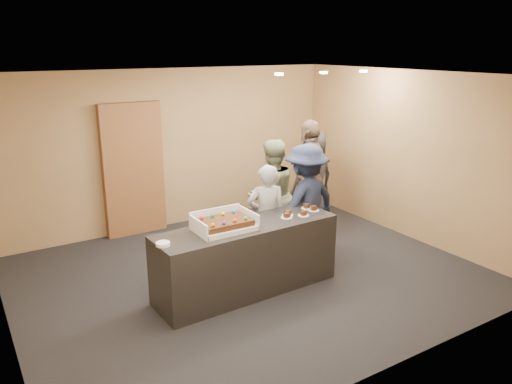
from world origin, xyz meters
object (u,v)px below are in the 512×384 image
serving_counter (247,258)px  person_navy_man (306,202)px  person_dark_suit (313,178)px  plate_stack (163,244)px  person_sage_man (271,195)px  storage_cabinet (133,170)px  person_server_grey (266,217)px  person_brown_extra (310,178)px  cake_box (223,225)px  sheet_cake (224,222)px

serving_counter → person_navy_man: bearing=17.5°
person_dark_suit → plate_stack: bearing=26.5°
person_sage_man → storage_cabinet: bearing=-53.4°
serving_counter → person_server_grey: person_server_grey is taller
serving_counter → person_server_grey: 0.80m
serving_counter → person_brown_extra: person_brown_extra is taller
plate_stack → person_sage_man: size_ratio=0.09×
serving_counter → cake_box: 0.59m
person_sage_man → person_brown_extra: bearing=-173.3°
storage_cabinet → person_sage_man: (1.56, -1.75, -0.24)m
person_navy_man → person_dark_suit: size_ratio=1.03×
storage_cabinet → person_navy_man: 2.94m
person_sage_man → person_navy_man: bearing=106.7°
serving_counter → sheet_cake: bearing=178.1°
serving_counter → person_dark_suit: person_dark_suit is taller
sheet_cake → person_server_grey: person_server_grey is taller
person_server_grey → person_sage_man: size_ratio=0.88×
storage_cabinet → sheet_cake: (0.19, -2.77, -0.10)m
person_navy_man → person_brown_extra: (0.65, 0.75, 0.10)m
sheet_cake → person_dark_suit: 3.02m
sheet_cake → person_navy_man: 1.66m
cake_box → sheet_cake: cake_box is taller
serving_counter → plate_stack: size_ratio=15.09×
plate_stack → person_brown_extra: (3.07, 1.28, 0.05)m
cake_box → person_dark_suit: (2.58, 1.52, -0.11)m
storage_cabinet → cake_box: (0.19, -2.75, -0.15)m
serving_counter → plate_stack: bearing=-178.1°
serving_counter → person_sage_man: size_ratio=1.40×
serving_counter → storage_cabinet: storage_cabinet is taller
person_server_grey → person_brown_extra: size_ratio=0.78×
person_sage_man → person_dark_suit: (1.22, 0.53, -0.02)m
person_server_grey → person_brown_extra: person_brown_extra is taller
cake_box → plate_stack: 0.83m
person_navy_man → plate_stack: bearing=3.7°
cake_box → person_navy_man: (1.59, 0.42, -0.08)m
plate_stack → person_navy_man: person_navy_man is taller
plate_stack → person_navy_man: 2.47m
person_navy_man → person_sage_man: bearing=-76.8°
person_server_grey → serving_counter: bearing=56.2°
sheet_cake → person_brown_extra: 2.54m
person_server_grey → person_brown_extra: bearing=-131.8°
plate_stack → person_navy_man: bearing=12.2°
storage_cabinet → person_server_grey: (1.10, -2.32, -0.34)m
person_sage_man → person_dark_suit: 1.33m
plate_stack → person_server_grey: size_ratio=0.11×
person_server_grey → person_sage_man: 0.74m
serving_counter → plate_stack: 1.24m
serving_counter → person_server_grey: size_ratio=1.59×
person_dark_suit → person_sage_man: bearing=24.6°
sheet_cake → person_server_grey: 1.04m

